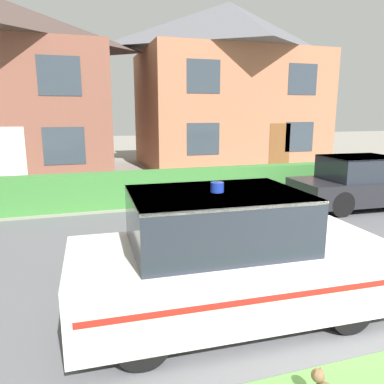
# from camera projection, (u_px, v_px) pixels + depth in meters

# --- Properties ---
(road_strip) EXTENTS (28.00, 6.74, 0.01)m
(road_strip) POSITION_uv_depth(u_px,v_px,m) (242.00, 248.00, 7.23)
(road_strip) COLOR #5B5B60
(road_strip) RESTS_ON ground
(garden_hedge) EXTENTS (12.20, 0.53, 0.97)m
(garden_hedge) POSITION_uv_depth(u_px,v_px,m) (144.00, 188.00, 10.51)
(garden_hedge) COLOR #3D7F38
(garden_hedge) RESTS_ON ground
(police_car) EXTENTS (4.02, 1.80, 1.76)m
(police_car) POSITION_uv_depth(u_px,v_px,m) (227.00, 259.00, 4.69)
(police_car) COLOR black
(police_car) RESTS_ON road_strip
(neighbour_car_far) EXTENTS (4.05, 1.79, 1.41)m
(neighbour_car_far) POSITION_uv_depth(u_px,v_px,m) (363.00, 184.00, 10.21)
(neighbour_car_far) COLOR black
(neighbour_car_far) RESTS_ON road_strip
(house_left) EXTENTS (7.92, 6.78, 6.86)m
(house_left) POSITION_uv_depth(u_px,v_px,m) (8.00, 89.00, 14.97)
(house_left) COLOR brown
(house_left) RESTS_ON ground
(house_right) EXTENTS (8.64, 6.10, 7.61)m
(house_right) POSITION_uv_depth(u_px,v_px,m) (228.00, 85.00, 18.17)
(house_right) COLOR #A86B4C
(house_right) RESTS_ON ground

